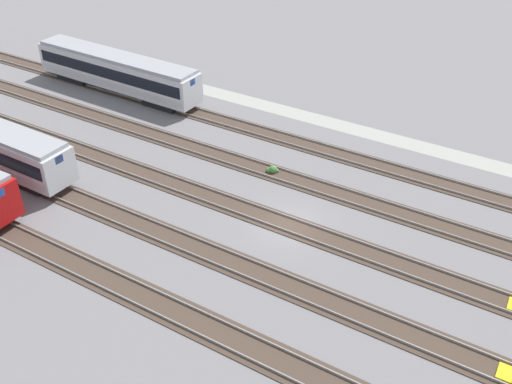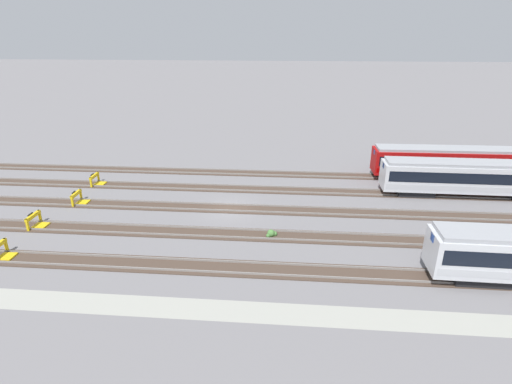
# 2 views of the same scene
# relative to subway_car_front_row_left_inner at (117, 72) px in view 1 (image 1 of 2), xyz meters

# --- Properties ---
(ground_plane) EXTENTS (400.00, 400.00, 0.00)m
(ground_plane) POSITION_rel_subway_car_front_row_left_inner_xyz_m (-24.07, 10.29, -2.04)
(ground_plane) COLOR slate
(service_walkway) EXTENTS (54.00, 2.00, 0.01)m
(service_walkway) POSITION_rel_subway_car_front_row_left_inner_xyz_m (-24.07, -4.59, -2.04)
(service_walkway) COLOR #9E9E93
(service_walkway) RESTS_ON ground
(rail_track_nearest) EXTENTS (90.00, 2.23, 0.21)m
(rail_track_nearest) POSITION_rel_subway_car_front_row_left_inner_xyz_m (-24.07, 0.03, -2.00)
(rail_track_nearest) COLOR #47382D
(rail_track_nearest) RESTS_ON ground
(rail_track_near_inner) EXTENTS (90.00, 2.23, 0.21)m
(rail_track_near_inner) POSITION_rel_subway_car_front_row_left_inner_xyz_m (-24.07, 5.16, -2.00)
(rail_track_near_inner) COLOR #47382D
(rail_track_near_inner) RESTS_ON ground
(rail_track_middle) EXTENTS (90.00, 2.24, 0.21)m
(rail_track_middle) POSITION_rel_subway_car_front_row_left_inner_xyz_m (-24.07, 10.29, -2.00)
(rail_track_middle) COLOR #47382D
(rail_track_middle) RESTS_ON ground
(rail_track_far_inner) EXTENTS (90.00, 2.23, 0.21)m
(rail_track_far_inner) POSITION_rel_subway_car_front_row_left_inner_xyz_m (-24.07, 15.43, -2.00)
(rail_track_far_inner) COLOR #47382D
(rail_track_far_inner) RESTS_ON ground
(rail_track_farthest) EXTENTS (90.00, 2.23, 0.21)m
(rail_track_farthest) POSITION_rel_subway_car_front_row_left_inner_xyz_m (-24.07, 20.56, -2.00)
(rail_track_farthest) COLOR #47382D
(rail_track_farthest) RESTS_ON ground
(subway_car_front_row_left_inner) EXTENTS (18.05, 3.14, 3.70)m
(subway_car_front_row_left_inner) POSITION_rel_subway_car_front_row_left_inner_xyz_m (0.00, 0.00, 0.00)
(subway_car_front_row_left_inner) COLOR silver
(subway_car_front_row_left_inner) RESTS_ON ground
(weed_clump) EXTENTS (0.92, 0.70, 0.64)m
(weed_clump) POSITION_rel_subway_car_front_row_left_inner_xyz_m (-19.90, 5.08, -1.80)
(weed_clump) COLOR #4C7F3D
(weed_clump) RESTS_ON ground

